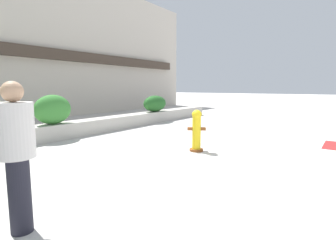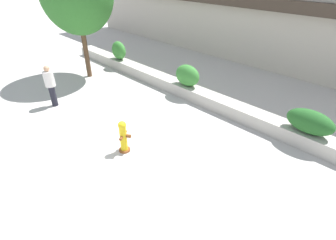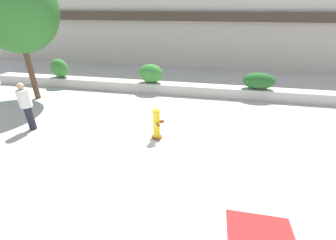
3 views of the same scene
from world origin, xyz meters
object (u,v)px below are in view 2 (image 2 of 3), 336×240
at_px(pedestrian, 50,84).
at_px(fire_hydrant, 123,136).
at_px(hedge_bush_1, 187,75).
at_px(hedge_bush_0, 119,50).
at_px(hedge_bush_2, 310,122).

bearing_deg(pedestrian, fire_hydrant, 3.08).
bearing_deg(pedestrian, hedge_bush_1, 55.29).
height_order(hedge_bush_0, pedestrian, pedestrian).
relative_size(hedge_bush_1, pedestrian, 0.69).
xyz_separation_m(hedge_bush_2, pedestrian, (-8.36, -4.63, 0.11)).
distance_m(fire_hydrant, pedestrian, 4.56).
relative_size(hedge_bush_2, pedestrian, 0.84).
distance_m(hedge_bush_2, pedestrian, 9.55).
xyz_separation_m(hedge_bush_0, pedestrian, (1.87, -4.63, -0.00)).
height_order(hedge_bush_0, fire_hydrant, hedge_bush_0).
height_order(hedge_bush_2, pedestrian, pedestrian).
bearing_deg(hedge_bush_1, fire_hydrant, -73.18).
bearing_deg(hedge_bush_2, pedestrian, -151.02).
distance_m(hedge_bush_1, hedge_bush_2, 5.15).
height_order(hedge_bush_1, hedge_bush_2, hedge_bush_1).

